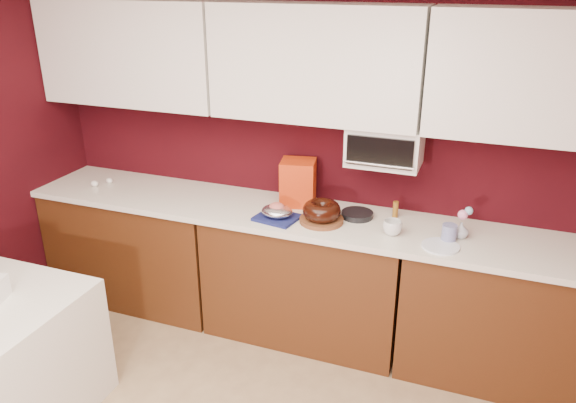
% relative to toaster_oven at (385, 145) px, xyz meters
% --- Properties ---
extents(wall_back, '(4.00, 0.02, 2.50)m').
position_rel_toaster_oven_xyz_m(wall_back, '(-0.45, 0.15, -0.12)').
color(wall_back, '#35070C').
rests_on(wall_back, floor).
extents(base_cabinet_left, '(1.31, 0.58, 0.86)m').
position_rel_toaster_oven_xyz_m(base_cabinet_left, '(-1.78, -0.17, -0.95)').
color(base_cabinet_left, '#49240E').
rests_on(base_cabinet_left, floor).
extents(base_cabinet_center, '(1.31, 0.58, 0.86)m').
position_rel_toaster_oven_xyz_m(base_cabinet_center, '(-0.45, -0.17, -0.95)').
color(base_cabinet_center, '#49240E').
rests_on(base_cabinet_center, floor).
extents(base_cabinet_right, '(1.31, 0.58, 0.86)m').
position_rel_toaster_oven_xyz_m(base_cabinet_right, '(0.88, -0.17, -0.95)').
color(base_cabinet_right, '#49240E').
rests_on(base_cabinet_right, floor).
extents(countertop, '(4.00, 0.62, 0.04)m').
position_rel_toaster_oven_xyz_m(countertop, '(-0.45, -0.17, -0.49)').
color(countertop, silver).
rests_on(countertop, base_cabinet_center).
extents(upper_cabinet_left, '(1.31, 0.33, 0.70)m').
position_rel_toaster_oven_xyz_m(upper_cabinet_left, '(-1.78, -0.02, 0.48)').
color(upper_cabinet_left, white).
rests_on(upper_cabinet_left, wall_back).
extents(upper_cabinet_center, '(1.31, 0.33, 0.70)m').
position_rel_toaster_oven_xyz_m(upper_cabinet_center, '(-0.45, -0.02, 0.48)').
color(upper_cabinet_center, white).
rests_on(upper_cabinet_center, wall_back).
extents(upper_cabinet_right, '(1.31, 0.33, 0.70)m').
position_rel_toaster_oven_xyz_m(upper_cabinet_right, '(0.88, -0.02, 0.48)').
color(upper_cabinet_right, white).
rests_on(upper_cabinet_right, wall_back).
extents(toaster_oven, '(0.45, 0.30, 0.25)m').
position_rel_toaster_oven_xyz_m(toaster_oven, '(0.00, 0.00, 0.00)').
color(toaster_oven, white).
rests_on(toaster_oven, upper_cabinet_center).
extents(toaster_oven_door, '(0.40, 0.02, 0.18)m').
position_rel_toaster_oven_xyz_m(toaster_oven_door, '(0.00, -0.16, 0.00)').
color(toaster_oven_door, black).
rests_on(toaster_oven_door, toaster_oven).
extents(toaster_oven_handle, '(0.42, 0.02, 0.02)m').
position_rel_toaster_oven_xyz_m(toaster_oven_handle, '(0.00, -0.18, -0.07)').
color(toaster_oven_handle, silver).
rests_on(toaster_oven_handle, toaster_oven).
extents(cake_base, '(0.37, 0.37, 0.03)m').
position_rel_toaster_oven_xyz_m(cake_base, '(-0.33, -0.24, -0.46)').
color(cake_base, brown).
rests_on(cake_base, countertop).
extents(bundt_cake, '(0.26, 0.26, 0.10)m').
position_rel_toaster_oven_xyz_m(bundt_cake, '(-0.33, -0.24, -0.39)').
color(bundt_cake, black).
rests_on(bundt_cake, cake_base).
extents(navy_towel, '(0.29, 0.26, 0.02)m').
position_rel_toaster_oven_xyz_m(navy_towel, '(-0.61, -0.29, -0.46)').
color(navy_towel, navy).
rests_on(navy_towel, countertop).
extents(foil_ham_nest, '(0.23, 0.21, 0.08)m').
position_rel_toaster_oven_xyz_m(foil_ham_nest, '(-0.61, -0.29, -0.42)').
color(foil_ham_nest, silver).
rests_on(foil_ham_nest, navy_towel).
extents(roasted_ham, '(0.13, 0.12, 0.07)m').
position_rel_toaster_oven_xyz_m(roasted_ham, '(-0.61, -0.29, -0.40)').
color(roasted_ham, '#C7635B').
rests_on(roasted_ham, foil_ham_nest).
extents(pandoro_box, '(0.26, 0.25, 0.31)m').
position_rel_toaster_oven_xyz_m(pandoro_box, '(-0.57, -0.00, -0.32)').
color(pandoro_box, '#AB150B').
rests_on(pandoro_box, countertop).
extents(dark_pan, '(0.26, 0.26, 0.04)m').
position_rel_toaster_oven_xyz_m(dark_pan, '(-0.13, -0.08, -0.46)').
color(dark_pan, black).
rests_on(dark_pan, countertop).
extents(coffee_mug, '(0.14, 0.14, 0.11)m').
position_rel_toaster_oven_xyz_m(coffee_mug, '(0.13, -0.26, -0.42)').
color(coffee_mug, silver).
rests_on(coffee_mug, countertop).
extents(blue_jar, '(0.11, 0.11, 0.10)m').
position_rel_toaster_oven_xyz_m(blue_jar, '(0.45, -0.23, -0.42)').
color(blue_jar, navy).
rests_on(blue_jar, countertop).
extents(flower_vase, '(0.08, 0.08, 0.11)m').
position_rel_toaster_oven_xyz_m(flower_vase, '(0.51, -0.16, -0.42)').
color(flower_vase, '#ABB5C2').
rests_on(flower_vase, countertop).
extents(flower_pink, '(0.06, 0.06, 0.06)m').
position_rel_toaster_oven_xyz_m(flower_pink, '(0.51, -0.16, -0.33)').
color(flower_pink, pink).
rests_on(flower_pink, flower_vase).
extents(flower_blue, '(0.05, 0.05, 0.05)m').
position_rel_toaster_oven_xyz_m(flower_blue, '(0.54, -0.14, -0.30)').
color(flower_blue, '#82B8D0').
rests_on(flower_blue, flower_vase).
extents(china_plate, '(0.28, 0.28, 0.01)m').
position_rel_toaster_oven_xyz_m(china_plate, '(0.42, -0.33, -0.47)').
color(china_plate, white).
rests_on(china_plate, countertop).
extents(amber_bottle, '(0.05, 0.05, 0.11)m').
position_rel_toaster_oven_xyz_m(amber_bottle, '(0.09, 0.00, -0.42)').
color(amber_bottle, brown).
rests_on(amber_bottle, countertop).
extents(egg_left, '(0.07, 0.05, 0.05)m').
position_rel_toaster_oven_xyz_m(egg_left, '(-2.08, -0.22, -0.45)').
color(egg_left, silver).
rests_on(egg_left, countertop).
extents(egg_right, '(0.06, 0.05, 0.04)m').
position_rel_toaster_oven_xyz_m(egg_right, '(-2.02, -0.13, -0.45)').
color(egg_right, silver).
rests_on(egg_right, countertop).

